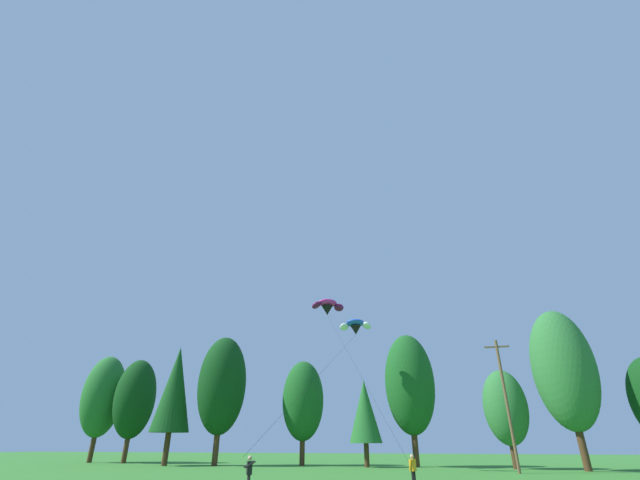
% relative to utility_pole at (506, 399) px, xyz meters
% --- Properties ---
extents(treeline_tree_a, '(5.47, 5.47, 13.59)m').
position_rel_utility_pole_xyz_m(treeline_tree_a, '(-50.94, 9.79, 2.45)').
color(treeline_tree_a, '#472D19').
rests_on(treeline_tree_a, ground_plane).
extents(treeline_tree_b, '(5.24, 5.24, 12.76)m').
position_rel_utility_pole_xyz_m(treeline_tree_b, '(-45.28, 9.19, 1.95)').
color(treeline_tree_b, '#472D19').
rests_on(treeline_tree_b, ground_plane).
extents(treeline_tree_c, '(4.49, 4.49, 13.13)m').
position_rel_utility_pole_xyz_m(treeline_tree_c, '(-36.32, 4.40, 2.45)').
color(treeline_tree_c, '#472D19').
rests_on(treeline_tree_c, ground_plane).
extents(treeline_tree_d, '(5.65, 5.65, 14.26)m').
position_rel_utility_pole_xyz_m(treeline_tree_d, '(-30.76, 5.57, 2.86)').
color(treeline_tree_d, '#472D19').
rests_on(treeline_tree_d, ground_plane).
extents(treeline_tree_e, '(4.90, 4.90, 11.47)m').
position_rel_utility_pole_xyz_m(treeline_tree_e, '(-21.53, 8.78, 1.16)').
color(treeline_tree_e, '#472D19').
rests_on(treeline_tree_e, ground_plane).
extents(treeline_tree_f, '(3.53, 3.53, 8.78)m').
position_rel_utility_pole_xyz_m(treeline_tree_f, '(-13.84, 7.03, -0.28)').
color(treeline_tree_f, '#472D19').
rests_on(treeline_tree_f, ground_plane).
extents(treeline_tree_g, '(5.58, 5.58, 14.02)m').
position_rel_utility_pole_xyz_m(treeline_tree_g, '(-8.80, 8.93, 2.71)').
color(treeline_tree_g, '#472D19').
rests_on(treeline_tree_g, ground_plane).
extents(treeline_tree_h, '(4.31, 4.31, 9.28)m').
position_rel_utility_pole_xyz_m(treeline_tree_h, '(0.76, 6.94, -0.16)').
color(treeline_tree_h, '#472D19').
rests_on(treeline_tree_h, ground_plane).
extents(treeline_tree_i, '(5.78, 5.78, 14.73)m').
position_rel_utility_pole_xyz_m(treeline_tree_i, '(6.51, 4.93, 3.14)').
color(treeline_tree_i, '#472D19').
rests_on(treeline_tree_i, ground_plane).
extents(utility_pole, '(2.20, 0.26, 11.02)m').
position_rel_utility_pole_xyz_m(utility_pole, '(0.00, 0.00, 0.00)').
color(utility_pole, brown).
rests_on(utility_pole, ground_plane).
extents(kite_flyer_near, '(0.74, 0.75, 1.69)m').
position_rel_utility_pole_xyz_m(kite_flyer_near, '(-15.44, -20.56, -4.78)').
color(kite_flyer_near, black).
rests_on(kite_flyer_near, ground_plane).
extents(kite_flyer_mid, '(0.43, 0.59, 1.69)m').
position_rel_utility_pole_xyz_m(kite_flyer_mid, '(-7.73, -15.45, -4.79)').
color(kite_flyer_mid, black).
rests_on(kite_flyer_mid, ground_plane).
extents(parafoil_kite_high_blue_white, '(4.31, 20.39, 12.11)m').
position_rel_utility_pole_xyz_m(parafoil_kite_high_blue_white, '(-13.15, -1.04, 7.19)').
color(parafoil_kite_high_blue_white, blue).
extents(parafoil_kite_mid_magenta, '(10.95, 19.49, 16.07)m').
position_rel_utility_pole_xyz_m(parafoil_kite_mid_magenta, '(-16.90, 2.51, 10.60)').
color(parafoil_kite_mid_magenta, '#D12893').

